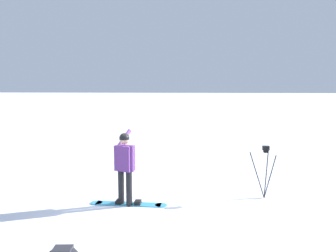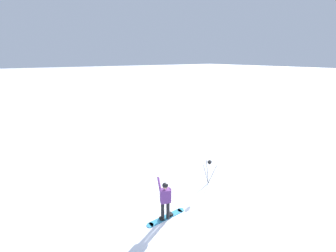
# 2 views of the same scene
# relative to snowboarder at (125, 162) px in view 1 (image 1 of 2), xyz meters

# --- Properties ---
(ground_plane) EXTENTS (300.00, 300.00, 0.00)m
(ground_plane) POSITION_rel_snowboarder_xyz_m (0.20, -0.57, -1.02)
(ground_plane) COLOR white
(snowboarder) EXTENTS (0.74, 0.47, 1.70)m
(snowboarder) POSITION_rel_snowboarder_xyz_m (0.00, 0.00, 0.00)
(snowboarder) COLOR black
(snowboarder) RESTS_ON ground_plane
(snowboard) EXTENTS (0.29, 1.79, 0.10)m
(snowboard) POSITION_rel_snowboarder_xyz_m (0.03, -0.06, -0.99)
(snowboard) COLOR teal
(snowboard) RESTS_ON ground_plane
(camera_tripod) EXTENTS (0.70, 0.58, 1.29)m
(camera_tripod) POSITION_rel_snowboarder_xyz_m (0.89, -3.25, -0.09)
(camera_tripod) COLOR #262628
(camera_tripod) RESTS_ON ground_plane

